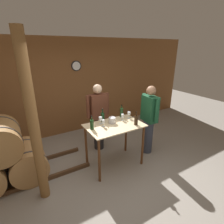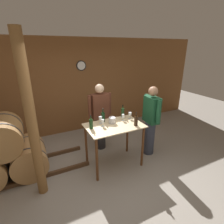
{
  "view_description": "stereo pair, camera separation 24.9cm",
  "coord_description": "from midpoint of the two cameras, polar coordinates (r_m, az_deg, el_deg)",
  "views": [
    {
      "loc": [
        -1.55,
        -2.35,
        2.44
      ],
      "look_at": [
        0.14,
        0.5,
        1.2
      ],
      "focal_mm": 28.0,
      "sensor_mm": 36.0,
      "label": 1
    },
    {
      "loc": [
        -1.33,
        -2.47,
        2.44
      ],
      "look_at": [
        0.14,
        0.5,
        1.2
      ],
      "focal_mm": 28.0,
      "sensor_mm": 36.0,
      "label": 2
    }
  ],
  "objects": [
    {
      "name": "ice_bucket",
      "position": [
        3.62,
        -1.95,
        -2.73
      ],
      "size": [
        0.14,
        0.14,
        0.12
      ],
      "color": "silver",
      "rests_on": "tasting_table"
    },
    {
      "name": "wine_glass_near_left",
      "position": [
        3.46,
        -4.94,
        -3.24
      ],
      "size": [
        0.06,
        0.06,
        0.15
      ],
      "color": "silver",
      "rests_on": "tasting_table"
    },
    {
      "name": "wine_bottle_right",
      "position": [
        3.54,
        5.89,
        -2.58
      ],
      "size": [
        0.08,
        0.08,
        0.29
      ],
      "color": "black",
      "rests_on": "tasting_table"
    },
    {
      "name": "tasting_table",
      "position": [
        3.63,
        -1.16,
        -6.82
      ],
      "size": [
        1.15,
        0.74,
        0.95
      ],
      "color": "beige",
      "rests_on": "ground_plane"
    },
    {
      "name": "wine_glass_near_center",
      "position": [
        3.59,
        -5.78,
        -2.24
      ],
      "size": [
        0.07,
        0.07,
        0.15
      ],
      "color": "silver",
      "rests_on": "tasting_table"
    },
    {
      "name": "wine_bottle_far_left",
      "position": [
        3.37,
        -8.69,
        -4.0
      ],
      "size": [
        0.07,
        0.07,
        0.28
      ],
      "color": "#193819",
      "rests_on": "tasting_table"
    },
    {
      "name": "person_visitor_with_scarf",
      "position": [
        4.22,
        -6.2,
        -1.44
      ],
      "size": [
        0.59,
        0.24,
        1.65
      ],
      "color": "#232328",
      "rests_on": "ground_plane"
    },
    {
      "name": "wine_bottle_left",
      "position": [
        3.68,
        -4.99,
        -1.66
      ],
      "size": [
        0.07,
        0.07,
        0.3
      ],
      "color": "black",
      "rests_on": "tasting_table"
    },
    {
      "name": "ground_plane",
      "position": [
        3.72,
        0.18,
        -20.47
      ],
      "size": [
        14.0,
        14.0,
        0.0
      ],
      "primitive_type": "plane",
      "color": "gray"
    },
    {
      "name": "person_host",
      "position": [
        4.12,
        10.3,
        -2.25
      ],
      "size": [
        0.25,
        0.59,
        1.64
      ],
      "color": "#333847",
      "rests_on": "ground_plane"
    },
    {
      "name": "wooden_post",
      "position": [
        2.9,
        -26.55,
        -3.78
      ],
      "size": [
        0.16,
        0.16,
        2.7
      ],
      "color": "brown",
      "rests_on": "ground_plane"
    },
    {
      "name": "wine_bottle_center",
      "position": [
        3.93,
        1.31,
        -0.07
      ],
      "size": [
        0.07,
        0.07,
        0.29
      ],
      "color": "#193819",
      "rests_on": "tasting_table"
    },
    {
      "name": "wine_glass_far_side",
      "position": [
        3.85,
        3.75,
        -0.51
      ],
      "size": [
        0.07,
        0.07,
        0.15
      ],
      "color": "silver",
      "rests_on": "tasting_table"
    },
    {
      "name": "wine_glass_near_right",
      "position": [
        3.75,
        1.55,
        -1.32
      ],
      "size": [
        0.06,
        0.06,
        0.14
      ],
      "color": "silver",
      "rests_on": "tasting_table"
    },
    {
      "name": "back_wall",
      "position": [
        5.2,
        -14.06,
        7.83
      ],
      "size": [
        8.4,
        0.08,
        2.7
      ],
      "color": "brown",
      "rests_on": "ground_plane"
    }
  ]
}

